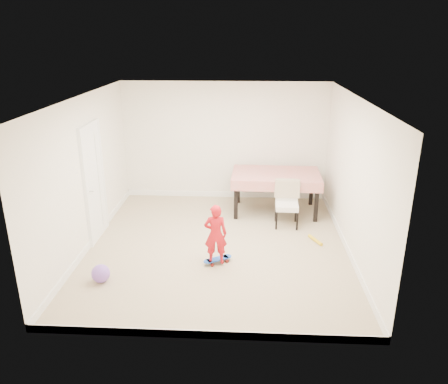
# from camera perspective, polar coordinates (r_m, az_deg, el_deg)

# --- Properties ---
(ground) EXTENTS (5.00, 5.00, 0.00)m
(ground) POSITION_cam_1_polar(r_m,az_deg,el_deg) (7.79, -0.82, -7.08)
(ground) COLOR tan
(ground) RESTS_ON ground
(ceiling) EXTENTS (4.50, 5.00, 0.04)m
(ceiling) POSITION_cam_1_polar(r_m,az_deg,el_deg) (7.00, -0.92, 12.08)
(ceiling) COLOR white
(ceiling) RESTS_ON wall_back
(wall_back) EXTENTS (4.50, 0.04, 2.60)m
(wall_back) POSITION_cam_1_polar(r_m,az_deg,el_deg) (9.67, 0.12, 6.59)
(wall_back) COLOR white
(wall_back) RESTS_ON ground
(wall_front) EXTENTS (4.50, 0.04, 2.60)m
(wall_front) POSITION_cam_1_polar(r_m,az_deg,el_deg) (4.99, -2.79, -6.74)
(wall_front) COLOR white
(wall_front) RESTS_ON ground
(wall_left) EXTENTS (0.04, 5.00, 2.60)m
(wall_left) POSITION_cam_1_polar(r_m,az_deg,el_deg) (7.76, -17.55, 2.24)
(wall_left) COLOR white
(wall_left) RESTS_ON ground
(wall_right) EXTENTS (0.04, 5.00, 2.60)m
(wall_right) POSITION_cam_1_polar(r_m,az_deg,el_deg) (7.48, 16.44, 1.70)
(wall_right) COLOR white
(wall_right) RESTS_ON ground
(door) EXTENTS (0.11, 0.94, 2.11)m
(door) POSITION_cam_1_polar(r_m,az_deg,el_deg) (8.11, -16.59, 1.04)
(door) COLOR white
(door) RESTS_ON ground
(baseboard_back) EXTENTS (4.50, 0.02, 0.12)m
(baseboard_back) POSITION_cam_1_polar(r_m,az_deg,el_deg) (10.04, 0.12, -0.29)
(baseboard_back) COLOR white
(baseboard_back) RESTS_ON ground
(baseboard_front) EXTENTS (4.50, 0.02, 0.12)m
(baseboard_front) POSITION_cam_1_polar(r_m,az_deg,el_deg) (5.65, -2.58, -18.08)
(baseboard_front) COLOR white
(baseboard_front) RESTS_ON ground
(baseboard_left) EXTENTS (0.02, 5.00, 0.12)m
(baseboard_left) POSITION_cam_1_polar(r_m,az_deg,el_deg) (8.21, -16.71, -6.03)
(baseboard_left) COLOR white
(baseboard_left) RESTS_ON ground
(baseboard_right) EXTENTS (0.02, 5.00, 0.12)m
(baseboard_right) POSITION_cam_1_polar(r_m,az_deg,el_deg) (7.94, 15.64, -6.82)
(baseboard_right) COLOR white
(baseboard_right) RESTS_ON ground
(dining_table) EXTENTS (1.82, 1.18, 0.85)m
(dining_table) POSITION_cam_1_polar(r_m,az_deg,el_deg) (9.16, 6.72, -0.06)
(dining_table) COLOR #AB1009
(dining_table) RESTS_ON ground
(dining_chair) EXTENTS (0.51, 0.58, 0.89)m
(dining_chair) POSITION_cam_1_polar(r_m,az_deg,el_deg) (8.50, 8.22, -1.59)
(dining_chair) COLOR silver
(dining_chair) RESTS_ON ground
(skateboard) EXTENTS (0.52, 0.41, 0.07)m
(skateboard) POSITION_cam_1_polar(r_m,az_deg,el_deg) (7.25, -0.84, -8.93)
(skateboard) COLOR blue
(skateboard) RESTS_ON ground
(child) EXTENTS (0.38, 0.27, 1.01)m
(child) POSITION_cam_1_polar(r_m,az_deg,el_deg) (6.99, -1.11, -5.81)
(child) COLOR red
(child) RESTS_ON ground
(balloon) EXTENTS (0.28, 0.28, 0.28)m
(balloon) POSITION_cam_1_polar(r_m,az_deg,el_deg) (6.94, -15.81, -10.21)
(balloon) COLOR #8555CD
(balloon) RESTS_ON ground
(foam_toy) EXTENTS (0.22, 0.39, 0.06)m
(foam_toy) POSITION_cam_1_polar(r_m,az_deg,el_deg) (8.10, 11.83, -6.16)
(foam_toy) COLOR gold
(foam_toy) RESTS_ON ground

